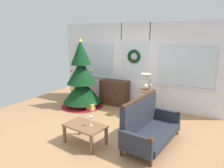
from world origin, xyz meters
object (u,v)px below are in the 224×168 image
object	(u,v)px
wine_glass	(91,119)
gift_box	(91,107)
dresser_cabinet	(115,93)
christmas_tree	(82,81)
table_lamp	(146,79)
flower_vase	(150,87)
side_table	(147,98)
coffee_table	(85,128)
settee_sofa	(148,126)

from	to	relation	value
wine_glass	gift_box	bearing A→B (deg)	125.31
dresser_cabinet	wine_glass	size ratio (longest dim) A/B	4.65
christmas_tree	dresser_cabinet	size ratio (longest dim) A/B	2.33
table_lamp	gift_box	distance (m)	1.84
christmas_tree	flower_vase	xyz separation A→B (m)	(2.14, 0.15, 0.06)
side_table	coffee_table	bearing A→B (deg)	-105.60
christmas_tree	gift_box	bearing A→B (deg)	-22.82
coffee_table	dresser_cabinet	bearing A→B (deg)	104.86
table_lamp	wine_glass	distance (m)	2.13
christmas_tree	flower_vase	distance (m)	2.15
dresser_cabinet	gift_box	bearing A→B (deg)	-113.19
flower_vase	christmas_tree	bearing A→B (deg)	-176.06
flower_vase	coffee_table	world-z (taller)	flower_vase
coffee_table	gift_box	bearing A→B (deg)	121.55
dresser_cabinet	flower_vase	distance (m)	1.50
table_lamp	coffee_table	size ratio (longest dim) A/B	0.49
table_lamp	flower_vase	size ratio (longest dim) A/B	1.26
settee_sofa	flower_vase	xyz separation A→B (m)	(-0.44, 1.33, 0.48)
table_lamp	wine_glass	world-z (taller)	table_lamp
settee_sofa	side_table	world-z (taller)	settee_sofa
table_lamp	coffee_table	distance (m)	2.26
side_table	wine_glass	size ratio (longest dim) A/B	3.78
settee_sofa	table_lamp	size ratio (longest dim) A/B	3.66
dresser_cabinet	coffee_table	distance (m)	2.57
gift_box	wine_glass	bearing A→B (deg)	-54.69
table_lamp	flower_vase	bearing A→B (deg)	-32.01
side_table	gift_box	distance (m)	1.69
table_lamp	gift_box	bearing A→B (deg)	-164.07
coffee_table	table_lamp	bearing A→B (deg)	76.23
settee_sofa	wine_glass	world-z (taller)	settee_sofa
dresser_cabinet	flower_vase	xyz separation A→B (m)	(1.33, -0.50, 0.46)
dresser_cabinet	side_table	size ratio (longest dim) A/B	1.23
side_table	gift_box	bearing A→B (deg)	-165.99
christmas_tree	flower_vase	bearing A→B (deg)	3.94
settee_sofa	flower_vase	world-z (taller)	flower_vase
settee_sofa	coffee_table	world-z (taller)	settee_sofa
side_table	coffee_table	xyz separation A→B (m)	(-0.57, -2.05, -0.17)
flower_vase	gift_box	size ratio (longest dim) A/B	1.78
christmas_tree	dresser_cabinet	bearing A→B (deg)	38.56
table_lamp	flower_vase	world-z (taller)	table_lamp
flower_vase	table_lamp	bearing A→B (deg)	147.99
christmas_tree	table_lamp	size ratio (longest dim) A/B	4.80
flower_vase	wine_glass	world-z (taller)	flower_vase
christmas_tree	side_table	world-z (taller)	christmas_tree
coffee_table	flower_vase	bearing A→B (deg)	71.34
flower_vase	side_table	bearing A→B (deg)	149.04
flower_vase	settee_sofa	bearing A→B (deg)	-71.91
dresser_cabinet	settee_sofa	world-z (taller)	settee_sofa
christmas_tree	wine_glass	xyz separation A→B (m)	(1.59, -1.80, -0.24)
dresser_cabinet	gift_box	size ratio (longest dim) A/B	4.62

